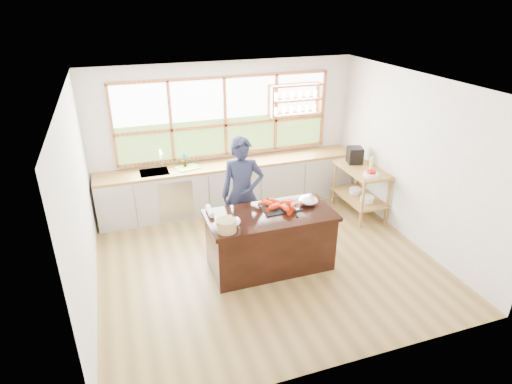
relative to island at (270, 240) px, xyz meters
name	(u,v)px	position (x,y,z in m)	size (l,w,h in m)	color
ground_plane	(265,259)	(0.00, 0.20, -0.45)	(5.00, 5.00, 0.00)	olive
room_shell	(256,142)	(0.02, 0.71, 1.30)	(5.02, 4.52, 2.71)	silver
back_counter	(230,185)	(-0.02, 2.14, 0.00)	(4.90, 0.63, 0.90)	#B1ADA7
right_shelf_unit	(361,184)	(2.19, 1.09, 0.15)	(0.62, 1.10, 0.90)	#A37C3C
island	(270,240)	(0.00, 0.00, 0.00)	(1.85, 0.90, 0.90)	black
cook	(242,194)	(-0.20, 0.72, 0.47)	(0.67, 0.44, 1.85)	#1D223A
potted_plant	(184,160)	(-0.84, 2.20, 0.58)	(0.14, 0.09, 0.26)	slate
cutting_board	(188,168)	(-0.80, 2.14, 0.45)	(0.40, 0.30, 0.01)	#67C638
espresso_machine	(355,155)	(2.19, 1.40, 0.59)	(0.26, 0.28, 0.30)	black
wine_bottle	(371,164)	(2.24, 0.92, 0.58)	(0.07, 0.07, 0.27)	#B2C55C
fruit_bowl	(371,174)	(2.14, 0.75, 0.49)	(0.26, 0.26, 0.11)	white
slate_board	(280,207)	(0.20, 0.12, 0.45)	(0.55, 0.40, 0.02)	black
lobster_pile	(280,205)	(0.19, 0.11, 0.50)	(0.55, 0.48, 0.08)	red
mixing_bowl_left	(229,222)	(-0.66, -0.17, 0.51)	(0.32, 0.32, 0.15)	silver
mixing_bowl_right	(308,200)	(0.64, 0.10, 0.51)	(0.30, 0.30, 0.14)	silver
wine_glass	(297,207)	(0.31, -0.21, 0.61)	(0.08, 0.08, 0.22)	silver
wicker_basket	(227,226)	(-0.73, -0.28, 0.53)	(0.26, 0.26, 0.17)	#A2894B
parchment_roll	(210,211)	(-0.83, 0.29, 0.49)	(0.08, 0.08, 0.30)	white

